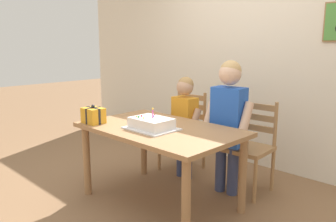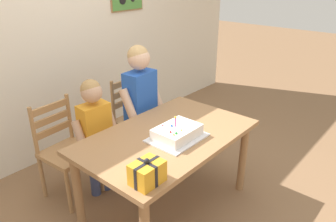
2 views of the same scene
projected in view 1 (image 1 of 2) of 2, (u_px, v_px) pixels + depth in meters
ground_plane at (160, 202)px, 3.25m from camera, size 20.00×20.00×0.00m
back_wall at (255, 59)px, 4.11m from camera, size 6.40×0.11×2.60m
dining_table at (160, 137)px, 3.12m from camera, size 1.47×0.91×0.74m
birthday_cake at (151, 124)px, 3.02m from camera, size 0.44×0.34×0.19m
gift_box_red_large at (93, 115)px, 3.25m from camera, size 0.21×0.16×0.18m
chair_left at (184, 131)px, 4.05m from camera, size 0.45×0.45×0.92m
chair_right at (250, 146)px, 3.44m from camera, size 0.44×0.44×0.92m
child_older at (228, 114)px, 3.31m from camera, size 0.49×0.28×1.33m
child_younger at (185, 117)px, 3.72m from camera, size 0.42×0.24×1.14m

